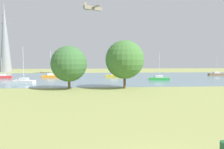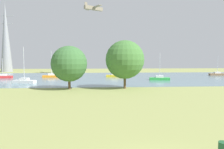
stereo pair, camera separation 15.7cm
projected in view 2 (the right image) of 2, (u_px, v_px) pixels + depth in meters
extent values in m
plane|color=#8C9351|center=(118.00, 95.00, 31.86)|extent=(160.00, 160.00, 0.00)
cylinder|color=#1E512D|center=(224.00, 149.00, 11.74)|extent=(0.56, 0.56, 0.80)
cube|color=slate|center=(108.00, 78.00, 59.72)|extent=(140.00, 40.00, 0.02)
cube|color=white|center=(24.00, 82.00, 46.57)|extent=(5.01, 2.54, 0.60)
cube|color=white|center=(24.00, 79.00, 46.53)|extent=(2.00, 1.48, 0.50)
cylinder|color=silver|center=(24.00, 64.00, 46.29)|extent=(0.10, 0.10, 7.10)
cube|color=brown|center=(217.00, 74.00, 67.57)|extent=(4.91, 1.90, 0.60)
cube|color=white|center=(217.00, 73.00, 67.53)|extent=(1.89, 1.25, 0.50)
cylinder|color=silver|center=(218.00, 65.00, 67.35)|extent=(0.10, 0.10, 5.34)
cube|color=red|center=(3.00, 77.00, 58.21)|extent=(4.88, 1.80, 0.60)
cube|color=white|center=(3.00, 75.00, 58.17)|extent=(1.86, 1.21, 0.50)
cylinder|color=silver|center=(2.00, 67.00, 58.01)|extent=(0.10, 0.10, 4.67)
cube|color=yellow|center=(115.00, 76.00, 61.20)|extent=(4.93, 2.01, 0.60)
cube|color=white|center=(115.00, 74.00, 61.16)|extent=(1.91, 1.29, 0.50)
cylinder|color=silver|center=(115.00, 66.00, 60.99)|extent=(0.10, 0.10, 5.03)
cube|color=gray|center=(70.00, 74.00, 70.70)|extent=(4.96, 2.12, 0.60)
cube|color=white|center=(70.00, 72.00, 70.66)|extent=(1.93, 1.33, 0.50)
cylinder|color=silver|center=(69.00, 62.00, 70.42)|extent=(0.10, 0.10, 7.01)
cube|color=green|center=(160.00, 79.00, 52.90)|extent=(4.99, 2.32, 0.60)
cube|color=white|center=(160.00, 77.00, 52.86)|extent=(1.97, 1.40, 0.50)
cylinder|color=silver|center=(160.00, 65.00, 52.65)|extent=(0.10, 0.10, 5.99)
cube|color=orange|center=(52.00, 76.00, 60.12)|extent=(4.86, 1.70, 0.60)
cube|color=white|center=(52.00, 74.00, 60.08)|extent=(1.84, 1.17, 0.50)
cylinder|color=silver|center=(51.00, 63.00, 59.85)|extent=(0.10, 0.10, 6.74)
cylinder|color=brown|center=(69.00, 83.00, 37.30)|extent=(0.44, 0.44, 2.22)
sphere|color=#3A6935|center=(69.00, 64.00, 37.06)|extent=(6.11, 6.11, 6.11)
cylinder|color=brown|center=(125.00, 81.00, 38.25)|extent=(0.44, 0.44, 2.71)
sphere|color=#417334|center=(125.00, 60.00, 37.97)|extent=(6.73, 6.73, 6.73)
cone|color=gray|center=(6.00, 37.00, 84.04)|extent=(4.40, 4.40, 26.95)
cube|color=gray|center=(5.00, 16.00, 83.44)|extent=(6.40, 0.30, 0.30)
cube|color=gray|center=(5.00, 24.00, 83.66)|extent=(5.20, 0.30, 0.30)
cube|color=gray|center=(93.00, 8.00, 69.90)|extent=(6.03, 4.29, 1.10)
cube|color=gray|center=(93.00, 8.00, 69.89)|extent=(5.34, 7.73, 0.16)
cube|color=gray|center=(86.00, 4.00, 68.26)|extent=(0.83, 0.57, 1.50)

